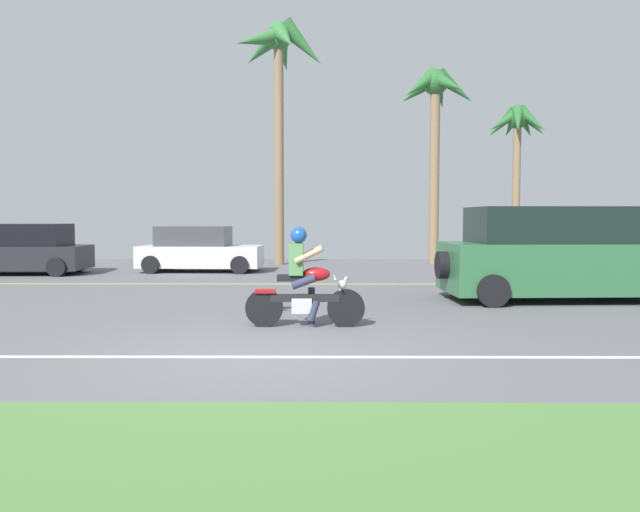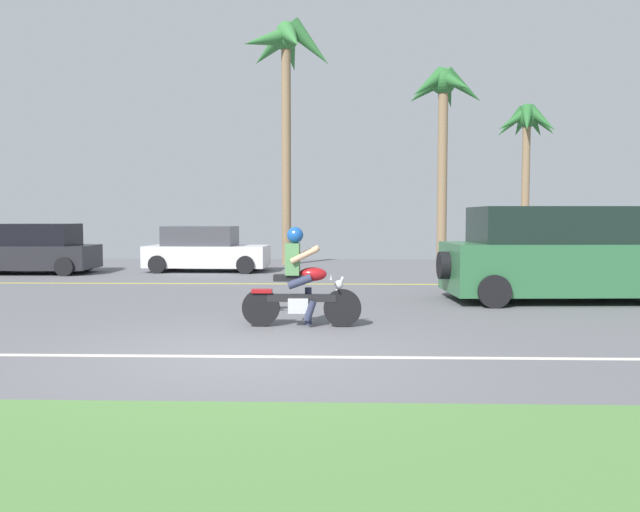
% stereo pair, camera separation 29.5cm
% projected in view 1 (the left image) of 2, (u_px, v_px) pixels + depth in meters
% --- Properties ---
extents(ground, '(56.00, 30.00, 0.04)m').
position_uv_depth(ground, '(273.00, 318.00, 10.76)').
color(ground, slate).
extents(grass_median, '(56.00, 3.80, 0.06)m').
position_uv_depth(grass_median, '(176.00, 502.00, 3.67)').
color(grass_median, '#548442').
rests_on(grass_median, ground).
extents(lane_line_near, '(50.40, 0.12, 0.01)m').
position_uv_depth(lane_line_near, '(252.00, 357.00, 7.63)').
color(lane_line_near, silver).
rests_on(lane_line_near, ground).
extents(lane_line_far, '(50.40, 0.12, 0.01)m').
position_uv_depth(lane_line_far, '(289.00, 284.00, 16.05)').
color(lane_line_far, yellow).
rests_on(lane_line_far, ground).
extents(motorcyclist, '(1.90, 0.62, 1.59)m').
position_uv_depth(motorcyclist, '(304.00, 285.00, 9.73)').
color(motorcyclist, black).
rests_on(motorcyclist, ground).
extents(suv_nearby, '(4.96, 2.39, 1.96)m').
position_uv_depth(suv_nearby, '(556.00, 255.00, 12.89)').
color(suv_nearby, '#2D663D').
rests_on(suv_nearby, ground).
extents(parked_car_0, '(3.89, 2.00, 1.55)m').
position_uv_depth(parked_car_0, '(24.00, 251.00, 18.85)').
color(parked_car_0, '#232328').
rests_on(parked_car_0, ground).
extents(parked_car_1, '(3.92, 1.98, 1.46)m').
position_uv_depth(parked_car_1, '(199.00, 250.00, 19.77)').
color(parked_car_1, silver).
rests_on(parked_car_1, ground).
extents(palm_tree_0, '(3.11, 3.15, 7.31)m').
position_uv_depth(palm_tree_0, '(436.00, 103.00, 22.78)').
color(palm_tree_0, '#846B4C').
rests_on(palm_tree_0, ground).
extents(palm_tree_1, '(3.51, 3.81, 8.96)m').
position_uv_depth(palm_tree_1, '(278.00, 60.00, 22.29)').
color(palm_tree_1, '#846B4C').
rests_on(palm_tree_1, ground).
extents(palm_tree_2, '(2.65, 2.63, 6.06)m').
position_uv_depth(palm_tree_2, '(517.00, 133.00, 23.79)').
color(palm_tree_2, '#846B4C').
rests_on(palm_tree_2, ground).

